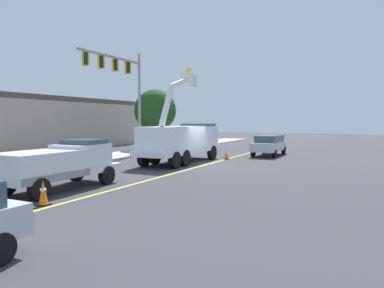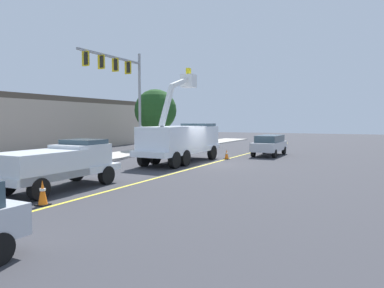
{
  "view_description": "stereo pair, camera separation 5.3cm",
  "coord_description": "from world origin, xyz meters",
  "px_view_note": "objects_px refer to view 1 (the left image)",
  "views": [
    {
      "loc": [
        -21.75,
        -8.92,
        2.94
      ],
      "look_at": [
        -1.1,
        0.68,
        1.4
      ],
      "focal_mm": 33.06,
      "sensor_mm": 36.0,
      "label": 1
    },
    {
      "loc": [
        -21.73,
        -8.97,
        2.94
      ],
      "look_at": [
        -1.1,
        0.68,
        1.4
      ],
      "focal_mm": 33.06,
      "sensor_mm": 36.0,
      "label": 2
    }
  ],
  "objects_px": {
    "traffic_cone_mid_front": "(227,154)",
    "traffic_cone_leading": "(43,193)",
    "passing_minivan": "(269,144)",
    "utility_bucket_truck": "(182,139)",
    "service_pickup_truck": "(59,163)",
    "traffic_signal_mast": "(122,79)"
  },
  "relations": [
    {
      "from": "service_pickup_truck",
      "to": "traffic_cone_mid_front",
      "type": "relative_size",
      "value": 7.8
    },
    {
      "from": "traffic_cone_mid_front",
      "to": "traffic_cone_leading",
      "type": "bearing_deg",
      "value": 176.82
    },
    {
      "from": "passing_minivan",
      "to": "traffic_cone_mid_front",
      "type": "distance_m",
      "value": 4.73
    },
    {
      "from": "traffic_cone_mid_front",
      "to": "traffic_signal_mast",
      "type": "distance_m",
      "value": 10.03
    },
    {
      "from": "utility_bucket_truck",
      "to": "traffic_signal_mast",
      "type": "xyz_separation_m",
      "value": [
        1.07,
        5.76,
        4.52
      ]
    },
    {
      "from": "traffic_cone_leading",
      "to": "traffic_cone_mid_front",
      "type": "bearing_deg",
      "value": -3.18
    },
    {
      "from": "utility_bucket_truck",
      "to": "service_pickup_truck",
      "type": "relative_size",
      "value": 1.46
    },
    {
      "from": "utility_bucket_truck",
      "to": "service_pickup_truck",
      "type": "distance_m",
      "value": 10.85
    },
    {
      "from": "passing_minivan",
      "to": "service_pickup_truck",
      "type": "bearing_deg",
      "value": 165.13
    },
    {
      "from": "utility_bucket_truck",
      "to": "service_pickup_truck",
      "type": "height_order",
      "value": "utility_bucket_truck"
    },
    {
      "from": "service_pickup_truck",
      "to": "traffic_cone_mid_front",
      "type": "xyz_separation_m",
      "value": [
        14.06,
        -2.52,
        -0.76
      ]
    },
    {
      "from": "passing_minivan",
      "to": "traffic_signal_mast",
      "type": "relative_size",
      "value": 0.57
    },
    {
      "from": "traffic_cone_leading",
      "to": "traffic_cone_mid_front",
      "type": "xyz_separation_m",
      "value": [
        16.38,
        -0.91,
        -0.08
      ]
    },
    {
      "from": "service_pickup_truck",
      "to": "passing_minivan",
      "type": "distance_m",
      "value": 18.78
    },
    {
      "from": "traffic_cone_leading",
      "to": "passing_minivan",
      "type": "bearing_deg",
      "value": -8.92
    },
    {
      "from": "passing_minivan",
      "to": "traffic_signal_mast",
      "type": "height_order",
      "value": "traffic_signal_mast"
    },
    {
      "from": "utility_bucket_truck",
      "to": "traffic_cone_leading",
      "type": "relative_size",
      "value": 9.37
    },
    {
      "from": "passing_minivan",
      "to": "traffic_cone_leading",
      "type": "height_order",
      "value": "passing_minivan"
    },
    {
      "from": "traffic_signal_mast",
      "to": "passing_minivan",
      "type": "bearing_deg",
      "value": -58.57
    },
    {
      "from": "utility_bucket_truck",
      "to": "traffic_cone_leading",
      "type": "height_order",
      "value": "utility_bucket_truck"
    },
    {
      "from": "traffic_cone_mid_front",
      "to": "traffic_signal_mast",
      "type": "relative_size",
      "value": 0.09
    },
    {
      "from": "passing_minivan",
      "to": "traffic_cone_mid_front",
      "type": "height_order",
      "value": "passing_minivan"
    }
  ]
}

